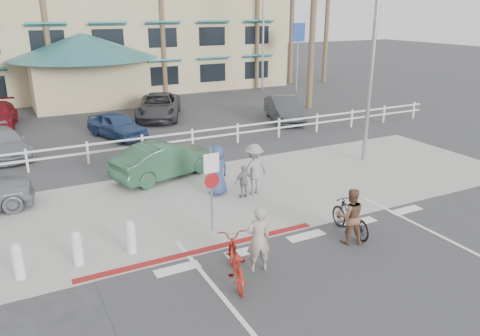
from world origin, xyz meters
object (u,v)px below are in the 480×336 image
sign_post (211,186)px  bike_red (235,260)px  bike_black (350,217)px  car_white_sedan (166,160)px

sign_post → bike_red: 2.92m
sign_post → bike_black: bearing=-30.0°
bike_black → car_white_sedan: size_ratio=0.41×
bike_red → bike_black: 4.18m
sign_post → bike_black: (3.53, -2.04, -0.92)m
bike_red → sign_post: bearing=-84.6°
sign_post → car_white_sedan: (0.34, 5.21, -0.74)m
car_white_sedan → sign_post: bearing=160.5°
bike_black → car_white_sedan: car_white_sedan is taller
bike_red → car_white_sedan: bearing=-79.0°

